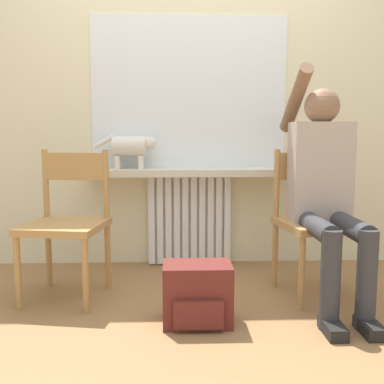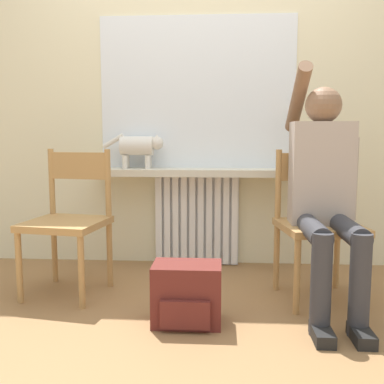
% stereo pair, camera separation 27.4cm
% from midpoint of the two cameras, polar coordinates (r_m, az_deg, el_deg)
% --- Properties ---
extents(ground_plane, '(12.00, 12.00, 0.00)m').
position_cam_midpoint_polar(ground_plane, '(2.31, -2.99, -17.13)').
color(ground_plane, olive).
extents(wall_with_window, '(7.00, 0.06, 2.70)m').
position_cam_midpoint_polar(wall_with_window, '(3.36, -2.79, 13.98)').
color(wall_with_window, beige).
rests_on(wall_with_window, ground_plane).
extents(radiator, '(0.61, 0.08, 0.67)m').
position_cam_midpoint_polar(radiator, '(3.32, -2.70, -3.57)').
color(radiator, white).
rests_on(radiator, ground_plane).
extents(windowsill, '(1.46, 0.24, 0.05)m').
position_cam_midpoint_polar(windowsill, '(3.20, -2.75, 2.51)').
color(windowsill, beige).
rests_on(windowsill, radiator).
extents(window_glass, '(1.41, 0.01, 1.08)m').
position_cam_midpoint_polar(window_glass, '(3.32, -2.79, 12.49)').
color(window_glass, white).
rests_on(window_glass, windowsill).
extents(chair_left, '(0.50, 0.50, 0.87)m').
position_cam_midpoint_polar(chair_left, '(2.77, -18.37, -3.55)').
color(chair_left, '#B2844C').
rests_on(chair_left, ground_plane).
extents(chair_right, '(0.50, 0.50, 0.87)m').
position_cam_midpoint_polar(chair_right, '(2.74, 12.74, -3.44)').
color(chair_right, '#B2844C').
rests_on(chair_right, ground_plane).
extents(person, '(0.36, 1.04, 1.35)m').
position_cam_midpoint_polar(person, '(2.59, 13.76, 0.83)').
color(person, '#333338').
rests_on(person, ground_plane).
extents(cat, '(0.44, 0.13, 0.25)m').
position_cam_midpoint_polar(cat, '(3.24, -10.10, 5.67)').
color(cat, silver).
rests_on(cat, windowsill).
extents(backpack, '(0.35, 0.25, 0.31)m').
position_cam_midpoint_polar(backpack, '(2.33, -2.75, -12.90)').
color(backpack, maroon).
rests_on(backpack, ground_plane).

